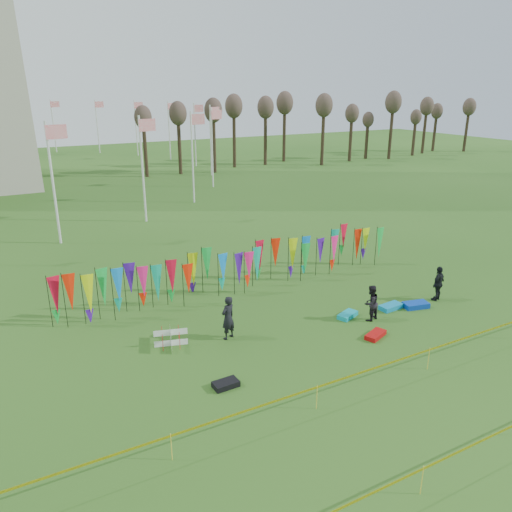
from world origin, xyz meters
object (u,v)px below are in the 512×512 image
person_mid (371,303)px  kite_bag_red (376,335)px  kite_bag_blue (416,305)px  kite_bag_teal (391,307)px  person_right (438,283)px  box_kite (171,338)px  kite_bag_turquoise (348,315)px  person_left (228,318)px  kite_bag_black (226,384)px

person_mid → kite_bag_red: size_ratio=1.55×
kite_bag_blue → kite_bag_teal: kite_bag_blue is taller
person_right → kite_bag_teal: person_right is taller
box_kite → kite_bag_teal: box_kite is taller
person_mid → person_right: person_right is taller
kite_bag_turquoise → kite_bag_red: bearing=-94.5°
kite_bag_blue → person_right: bearing=5.6°
box_kite → person_left: size_ratio=0.40×
kite_bag_turquoise → kite_bag_teal: kite_bag_teal is taller
box_kite → kite_bag_red: bearing=-23.3°
box_kite → kite_bag_black: box_kite is taller
person_left → kite_bag_blue: bearing=149.9°
box_kite → kite_bag_red: box_kite is taller
kite_bag_red → person_left: bearing=152.4°
person_mid → kite_bag_black: person_mid is taller
kite_bag_teal → box_kite: bearing=171.4°
person_mid → kite_bag_black: 8.22m
kite_bag_turquoise → kite_bag_red: kite_bag_turquoise is taller
person_left → kite_bag_turquoise: (5.68, -0.80, -0.84)m
kite_bag_turquoise → kite_bag_black: 7.69m
kite_bag_black → kite_bag_teal: 9.92m
kite_bag_red → kite_bag_black: (-7.14, -0.30, 0.01)m
box_kite → kite_bag_teal: bearing=-8.6°
kite_bag_red → kite_bag_teal: (2.54, 1.82, 0.01)m
box_kite → kite_bag_teal: 10.53m
box_kite → kite_bag_turquoise: 8.14m
person_right → kite_bag_black: 12.57m
person_left → kite_bag_teal: (8.06, -1.07, -0.84)m
kite_bag_red → person_right: bearing=16.1°
kite_bag_red → kite_bag_black: bearing=-177.6°
person_right → kite_bag_blue: (-1.56, -0.15, -0.76)m
kite_bag_teal → person_left: bearing=172.5°
person_mid → kite_bag_red: 1.80m
kite_bag_red → box_kite: bearing=156.7°
kite_bag_blue → kite_bag_red: kite_bag_blue is taller
kite_bag_turquoise → kite_bag_red: size_ratio=0.97×
person_mid → kite_bag_teal: bearing=-179.1°
kite_bag_red → kite_bag_black: kite_bag_black is taller
person_right → kite_bag_red: (-5.27, -1.52, -0.78)m
person_mid → kite_bag_blue: size_ratio=1.41×
kite_bag_teal → kite_bag_blue: bearing=-21.1°
person_mid → kite_bag_black: bearing=-1.4°
person_right → kite_bag_turquoise: size_ratio=1.70×
box_kite → kite_bag_red: 8.57m
person_right → kite_bag_blue: person_right is taller
person_right → kite_bag_red: bearing=-1.4°
kite_bag_blue → kite_bag_red: 3.95m
kite_bag_turquoise → kite_bag_black: (-7.31, -2.39, 0.00)m
person_right → kite_bag_turquoise: (-5.11, 0.56, -0.78)m
person_left → person_right: person_left is taller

